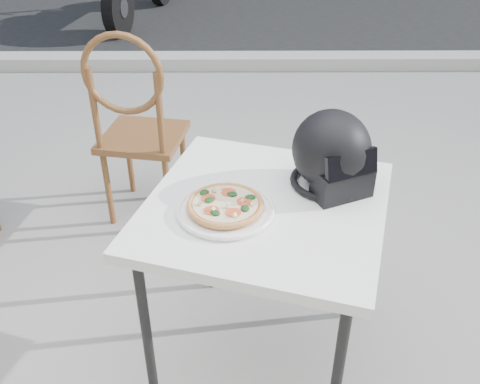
{
  "coord_description": "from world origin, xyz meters",
  "views": [
    {
      "loc": [
        -0.0,
        -2.06,
        1.84
      ],
      "look_at": [
        0.0,
        -0.52,
        0.83
      ],
      "focal_mm": 40.0,
      "sensor_mm": 36.0,
      "label": 1
    }
  ],
  "objects_px": {
    "cafe_table_main": "(265,219)",
    "cafe_chair_main": "(136,120)",
    "pizza": "(225,204)",
    "plate": "(225,210)",
    "helmet": "(332,155)"
  },
  "relations": [
    {
      "from": "cafe_table_main",
      "to": "cafe_chair_main",
      "type": "height_order",
      "value": "cafe_chair_main"
    },
    {
      "from": "pizza",
      "to": "cafe_chair_main",
      "type": "height_order",
      "value": "cafe_chair_main"
    },
    {
      "from": "plate",
      "to": "helmet",
      "type": "bearing_deg",
      "value": 24.29
    },
    {
      "from": "cafe_table_main",
      "to": "plate",
      "type": "distance_m",
      "value": 0.17
    },
    {
      "from": "cafe_table_main",
      "to": "cafe_chair_main",
      "type": "relative_size",
      "value": 0.92
    },
    {
      "from": "pizza",
      "to": "helmet",
      "type": "xyz_separation_m",
      "value": [
        0.38,
        0.17,
        0.1
      ]
    },
    {
      "from": "helmet",
      "to": "cafe_chair_main",
      "type": "height_order",
      "value": "cafe_chair_main"
    },
    {
      "from": "plate",
      "to": "helmet",
      "type": "xyz_separation_m",
      "value": [
        0.38,
        0.17,
        0.12
      ]
    },
    {
      "from": "cafe_table_main",
      "to": "pizza",
      "type": "distance_m",
      "value": 0.18
    },
    {
      "from": "plate",
      "to": "pizza",
      "type": "height_order",
      "value": "pizza"
    },
    {
      "from": "cafe_table_main",
      "to": "plate",
      "type": "xyz_separation_m",
      "value": [
        -0.14,
        -0.05,
        0.08
      ]
    },
    {
      "from": "cafe_table_main",
      "to": "pizza",
      "type": "bearing_deg",
      "value": -158.7
    },
    {
      "from": "pizza",
      "to": "helmet",
      "type": "distance_m",
      "value": 0.43
    },
    {
      "from": "plate",
      "to": "helmet",
      "type": "relative_size",
      "value": 1.07
    },
    {
      "from": "plate",
      "to": "cafe_chair_main",
      "type": "xyz_separation_m",
      "value": [
        -0.49,
        1.07,
        -0.17
      ]
    }
  ]
}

